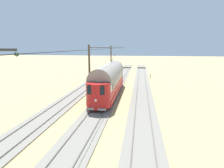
% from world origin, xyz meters
% --- Properties ---
extents(ground_plane, '(220.00, 220.00, 0.00)m').
position_xyz_m(ground_plane, '(0.00, 0.00, 0.00)').
color(ground_plane, tan).
extents(track_streetcar_siding, '(2.80, 80.00, 0.18)m').
position_xyz_m(track_streetcar_siding, '(-4.52, -0.31, 0.05)').
color(track_streetcar_siding, slate).
rests_on(track_streetcar_siding, ground).
extents(track_adjacent_siding, '(2.80, 80.00, 0.18)m').
position_xyz_m(track_adjacent_siding, '(0.00, -0.31, 0.05)').
color(track_adjacent_siding, slate).
rests_on(track_adjacent_siding, ground).
extents(track_third_siding, '(2.80, 80.00, 0.18)m').
position_xyz_m(track_third_siding, '(4.52, -0.31, 0.05)').
color(track_third_siding, slate).
rests_on(track_third_siding, ground).
extents(vintage_streetcar, '(2.65, 15.56, 5.17)m').
position_xyz_m(vintage_streetcar, '(0.00, 2.78, 2.25)').
color(vintage_streetcar, red).
rests_on(vintage_streetcar, ground).
extents(catenary_pole_foreground, '(3.17, 0.28, 6.83)m').
position_xyz_m(catenary_pole_foreground, '(2.85, -17.62, 3.59)').
color(catenary_pole_foreground, '#4C3D28').
rests_on(catenary_pole_foreground, ground).
extents(catenary_pole_mid_near, '(3.17, 0.28, 6.83)m').
position_xyz_m(catenary_pole_mid_near, '(2.85, 1.96, 3.59)').
color(catenary_pole_mid_near, '#4C3D28').
rests_on(catenary_pole_mid_near, ground).
extents(overhead_wire_run, '(2.97, 62.73, 0.18)m').
position_xyz_m(overhead_wire_run, '(0.04, 10.89, 6.28)').
color(overhead_wire_run, black).
rests_on(overhead_wire_run, ground).
extents(switch_stand, '(0.50, 0.30, 1.24)m').
position_xyz_m(switch_stand, '(-6.28, -11.37, 0.70)').
color(switch_stand, black).
rests_on(switch_stand, ground).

